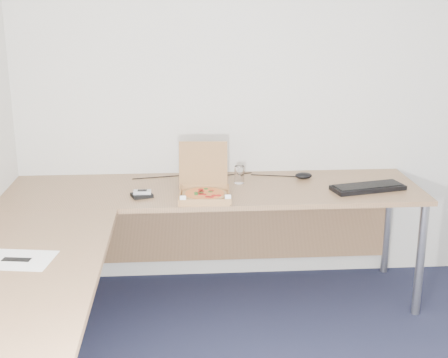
{
  "coord_description": "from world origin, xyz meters",
  "views": [
    {
      "loc": [
        -0.69,
        -2.15,
        1.83
      ],
      "look_at": [
        -0.45,
        1.28,
        0.82
      ],
      "focal_mm": 49.3,
      "sensor_mm": 36.0,
      "label": 1
    }
  ],
  "objects": [
    {
      "name": "room_shell",
      "position": [
        0.0,
        0.0,
        1.25
      ],
      "size": [
        3.5,
        3.5,
        2.5
      ],
      "primitive_type": null,
      "color": "silver",
      "rests_on": "ground"
    },
    {
      "name": "keyboard",
      "position": [
        0.42,
        1.29,
        0.74
      ],
      "size": [
        0.46,
        0.25,
        0.03
      ],
      "primitive_type": "cube",
      "rotation": [
        0.0,
        0.0,
        0.23
      ],
      "color": "black",
      "rests_on": "desk"
    },
    {
      "name": "mouse",
      "position": [
        0.08,
        1.56,
        0.75
      ],
      "size": [
        0.11,
        0.08,
        0.04
      ],
      "primitive_type": "ellipsoid",
      "rotation": [
        0.0,
        0.0,
        -0.08
      ],
      "color": "black",
      "rests_on": "desk"
    },
    {
      "name": "cable_bundle",
      "position": [
        -0.48,
        1.64,
        0.73
      ],
      "size": [
        0.54,
        0.11,
        0.01
      ],
      "primitive_type": null,
      "rotation": [
        0.0,
        0.0,
        0.14
      ],
      "color": "black",
      "rests_on": "desk"
    },
    {
      "name": "wallet",
      "position": [
        -0.93,
        1.25,
        0.74
      ],
      "size": [
        0.14,
        0.13,
        0.02
      ],
      "primitive_type": "cube",
      "rotation": [
        0.0,
        0.0,
        0.34
      ],
      "color": "black",
      "rests_on": "desk"
    },
    {
      "name": "desk",
      "position": [
        -0.82,
        0.97,
        0.7
      ],
      "size": [
        2.5,
        2.2,
        0.73
      ],
      "color": "#8E6745",
      "rests_on": "ground"
    },
    {
      "name": "drinking_glass",
      "position": [
        -0.34,
        1.49,
        0.78
      ],
      "size": [
        0.06,
        0.06,
        0.11
      ],
      "primitive_type": "cylinder",
      "color": "white",
      "rests_on": "desk"
    },
    {
      "name": "paper_sheet",
      "position": [
        -1.43,
        0.39,
        0.73
      ],
      "size": [
        0.35,
        0.27,
        0.0
      ],
      "primitive_type": "cube",
      "rotation": [
        0.0,
        0.0,
        -0.15
      ],
      "color": "white",
      "rests_on": "desk"
    },
    {
      "name": "pizza_box",
      "position": [
        -0.57,
        1.22,
        0.76
      ],
      "size": [
        0.29,
        0.33,
        0.29
      ],
      "rotation": [
        0.0,
        0.0,
        -0.06
      ],
      "color": "#A97543",
      "rests_on": "desk"
    },
    {
      "name": "phone",
      "position": [
        -0.93,
        1.25,
        0.76
      ],
      "size": [
        0.1,
        0.05,
        0.02
      ],
      "primitive_type": "cube",
      "rotation": [
        0.0,
        0.0,
        0.0
      ],
      "color": "#B2B5BA",
      "rests_on": "wallet"
    }
  ]
}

